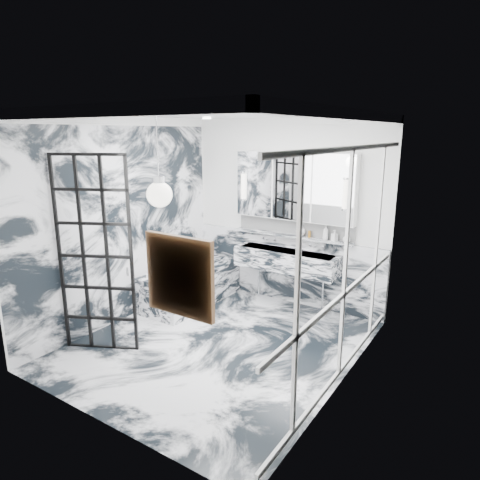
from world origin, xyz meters
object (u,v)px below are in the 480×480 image
Objects in this scene: mirror_cabinet at (294,186)px; bathtub at (191,285)px; trough_sink at (286,260)px; crittall_door at (95,256)px.

bathtub is (-1.32, -0.83, -1.54)m from mirror_cabinet.
trough_sink is 1.55m from bathtub.
crittall_door is at bearing -116.70° from mirror_cabinet.
crittall_door is 2.77m from trough_sink.
trough_sink is 0.97× the size of bathtub.
bathtub is at bearing 64.34° from crittall_door.
mirror_cabinet is at bearing 32.06° from bathtub.
mirror_cabinet is at bearing 36.71° from crittall_door.
crittall_door reaches higher than bathtub.
crittall_door is 1.43× the size of bathtub.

